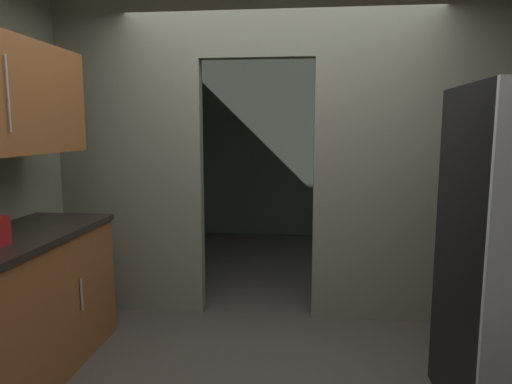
# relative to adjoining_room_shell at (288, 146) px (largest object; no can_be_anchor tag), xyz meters

# --- Properties ---
(kitchen_partition) EXTENTS (3.74, 0.12, 2.72)m
(kitchen_partition) POSITION_rel_adjoining_room_shell_xyz_m (0.05, -2.08, 0.07)
(kitchen_partition) COLOR gray
(kitchen_partition) RESTS_ON ground
(adjoining_room_shell) EXTENTS (3.74, 3.06, 2.72)m
(adjoining_room_shell) POSITION_rel_adjoining_room_shell_xyz_m (0.00, 0.00, 0.00)
(adjoining_room_shell) COLOR slate
(adjoining_room_shell) RESTS_ON ground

